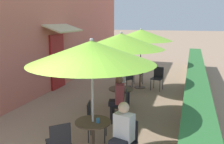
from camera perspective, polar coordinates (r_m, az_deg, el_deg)
The scene contains 22 objects.
cafe_facade_wall at distance 10.37m, azimuth -11.82°, elevation 8.52°, with size 0.98×13.73×4.20m.
planter_hedge at distance 9.30m, azimuth 18.51°, elevation -1.92°, with size 0.60×12.73×1.01m.
patio_table_near at distance 5.04m, azimuth -4.35°, elevation -13.53°, with size 0.71×0.71×0.73m.
patio_umbrella_near at distance 4.59m, azimuth -4.66°, elevation 4.52°, with size 2.38×2.38×2.34m.
cafe_chair_near_left at distance 5.67m, azimuth -4.17°, elevation -10.37°, with size 0.49×0.49×0.87m.
cafe_chair_near_right at distance 4.78m, azimuth -11.98°, elevation -15.09°, with size 0.57×0.57×0.87m.
cafe_chair_near_back at distance 4.74m, azimuth 3.11°, elevation -15.06°, with size 0.49×0.49×0.87m.
seated_patron_near_back at distance 4.58m, azimuth 2.40°, elevation -13.70°, with size 0.42×0.47×1.25m.
coffee_cup_near at distance 4.87m, azimuth -3.21°, elevation -10.98°, with size 0.07×0.07×0.09m.
patio_table_mid at distance 7.22m, azimuth 2.04°, elevation -5.50°, with size 0.71×0.71×0.73m.
patio_umbrella_mid at distance 6.91m, azimuth 2.14°, elevation 7.06°, with size 2.38×2.38×2.34m.
cafe_chair_mid_left at distance 6.56m, azimuth 2.31°, elevation -7.21°, with size 0.47×0.47×0.87m.
seated_patron_mid_left at distance 6.51m, azimuth 1.34°, elevation -5.76°, with size 0.46×0.40×1.25m.
cafe_chair_mid_right at distance 7.88m, azimuth 1.82°, elevation -3.88°, with size 0.47×0.47×0.87m.
seated_patron_mid_right at distance 7.83m, azimuth 2.65°, elevation -2.70°, with size 0.46×0.40×1.25m.
coffee_cup_mid at distance 7.04m, azimuth 2.28°, elevation -3.68°, with size 0.07×0.07×0.09m.
patio_table_far at distance 9.90m, azimuth 6.45°, elevation -0.75°, with size 0.71×0.71×0.73m.
patio_umbrella_far at distance 9.67m, azimuth 6.67°, elevation 8.39°, with size 2.38×2.38×2.34m.
cafe_chair_far_left at distance 9.43m, azimuth 3.41°, elevation -1.24°, with size 0.56×0.56×0.87m.
cafe_chair_far_right at distance 9.73m, azimuth 10.40°, elevation -1.00°, with size 0.47×0.47×0.87m.
cafe_chair_far_back at distance 10.55m, azimuth 5.54°, elevation 0.15°, with size 0.51×0.51×0.87m.
coffee_cup_far at distance 9.79m, azimuth 7.40°, elevation 0.70°, with size 0.07×0.07×0.09m.
Camera 1 is at (2.55, -2.28, 2.67)m, focal length 40.00 mm.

